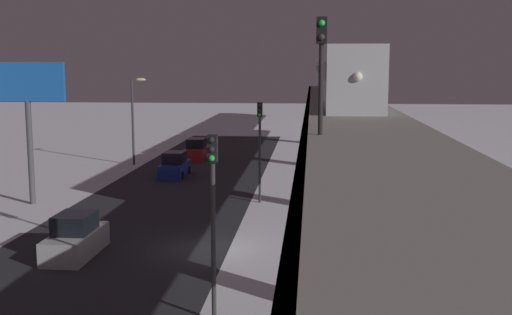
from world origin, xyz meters
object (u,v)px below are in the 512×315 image
object	(u,v)px
subway_train	(332,72)
sedan_red	(196,151)
sedan_silver	(76,238)
sedan_blue	(175,167)
traffic_light_near	(213,201)
rail_signal	(321,55)
traffic_light_mid	(260,137)
commercial_billboard	(27,96)

from	to	relation	value
subway_train	sedan_red	bearing A→B (deg)	36.02
sedan_silver	sedan_blue	bearing A→B (deg)	-90.00
subway_train	traffic_light_near	xyz separation A→B (m)	(5.38, 46.71, -3.87)
rail_signal	traffic_light_mid	size ratio (longest dim) A/B	0.62
sedan_silver	traffic_light_mid	bearing A→B (deg)	-121.86
traffic_light_mid	traffic_light_near	bearing A→B (deg)	90.00
rail_signal	sedan_silver	size ratio (longest dim) A/B	0.94
sedan_red	commercial_billboard	distance (m)	22.05
rail_signal	traffic_light_near	world-z (taller)	rail_signal
rail_signal	sedan_blue	world-z (taller)	rail_signal
subway_train	sedan_red	world-z (taller)	subway_train
subway_train	commercial_billboard	size ratio (longest dim) A/B	8.32
sedan_red	traffic_light_near	world-z (taller)	traffic_light_near
rail_signal	sedan_blue	size ratio (longest dim) A/B	0.94
sedan_blue	commercial_billboard	distance (m)	14.00
rail_signal	commercial_billboard	xyz separation A→B (m)	(17.84, -15.84, -2.18)
subway_train	sedan_blue	bearing A→B (deg)	55.61
traffic_light_near	sedan_silver	bearing A→B (deg)	-42.51
rail_signal	commercial_billboard	bearing A→B (deg)	-41.60
sedan_silver	traffic_light_mid	xyz separation A→B (m)	(-7.50, -12.07, 3.40)
sedan_red	traffic_light_near	bearing A→B (deg)	101.35
subway_train	sedan_blue	size ratio (longest dim) A/B	17.36
rail_signal	traffic_light_near	bearing A→B (deg)	21.81
sedan_red	traffic_light_near	size ratio (longest dim) A/B	0.68
sedan_blue	commercial_billboard	world-z (taller)	commercial_billboard
sedan_silver	commercial_billboard	xyz separation A→B (m)	(6.80, -10.38, 6.03)
sedan_silver	commercial_billboard	distance (m)	13.80
rail_signal	sedan_red	size ratio (longest dim) A/B	0.93
sedan_blue	rail_signal	bearing A→B (deg)	112.63
sedan_silver	traffic_light_mid	distance (m)	14.61
sedan_blue	sedan_red	size ratio (longest dim) A/B	0.99
sedan_blue	traffic_light_near	size ratio (longest dim) A/B	0.67
subway_train	traffic_light_mid	world-z (taller)	subway_train
sedan_blue	traffic_light_mid	size ratio (longest dim) A/B	0.67
rail_signal	sedan_red	world-z (taller)	rail_signal
traffic_light_near	commercial_billboard	distance (m)	22.56
traffic_light_near	rail_signal	bearing A→B (deg)	-158.19
traffic_light_mid	commercial_billboard	bearing A→B (deg)	6.73
sedan_red	sedan_blue	bearing A→B (deg)	90.00
sedan_red	traffic_light_mid	size ratio (longest dim) A/B	0.68
traffic_light_mid	commercial_billboard	size ratio (longest dim) A/B	0.72
rail_signal	sedan_silver	xyz separation A→B (m)	(11.04, -5.46, -8.21)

